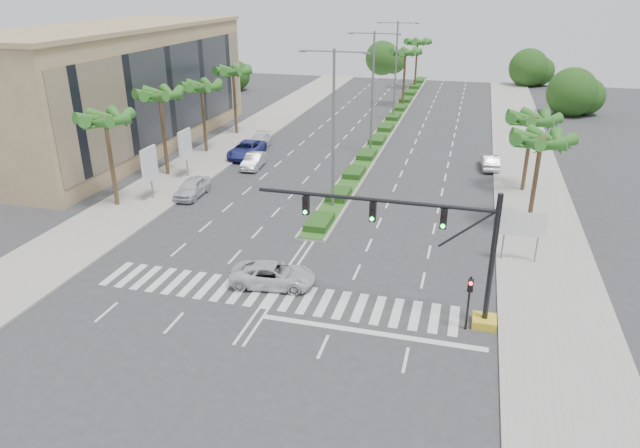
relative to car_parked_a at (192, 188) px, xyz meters
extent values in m
plane|color=#333335|center=(11.80, -13.58, -0.76)|extent=(160.00, 160.00, 0.00)
cube|color=gray|center=(27.00, 6.42, -0.68)|extent=(6.00, 120.00, 0.15)
cube|color=gray|center=(-3.40, 6.42, -0.68)|extent=(6.00, 120.00, 0.15)
cube|color=gray|center=(11.80, 31.42, -0.66)|extent=(2.20, 75.00, 0.20)
cube|color=#30521C|center=(11.80, 31.42, -0.54)|extent=(1.80, 75.00, 0.04)
cube|color=tan|center=(-14.20, 12.42, 5.24)|extent=(12.00, 36.00, 12.00)
cube|color=gold|center=(23.30, -13.58, -0.53)|extent=(1.20, 1.20, 0.45)
cylinder|color=black|center=(23.30, -13.58, 2.94)|extent=(0.28, 0.28, 7.00)
cylinder|color=black|center=(17.30, -13.58, 5.54)|extent=(12.00, 0.20, 0.20)
cylinder|color=black|center=(21.90, -13.58, 4.44)|extent=(2.53, 0.12, 2.15)
cube|color=black|center=(20.80, -13.58, 4.89)|extent=(0.32, 0.24, 1.00)
cylinder|color=#19E533|center=(20.80, -13.72, 4.57)|extent=(0.20, 0.06, 0.20)
cube|color=black|center=(17.30, -13.58, 4.89)|extent=(0.32, 0.24, 1.00)
cylinder|color=#19E533|center=(17.30, -13.72, 4.57)|extent=(0.20, 0.06, 0.20)
cube|color=black|center=(13.80, -13.58, 4.89)|extent=(0.32, 0.24, 1.00)
cylinder|color=#19E533|center=(13.80, -13.72, 4.57)|extent=(0.20, 0.06, 0.20)
cylinder|color=black|center=(22.40, -14.18, 0.74)|extent=(0.12, 0.12, 3.00)
cube|color=black|center=(22.40, -14.33, 1.84)|extent=(0.28, 0.22, 0.65)
cylinder|color=red|center=(22.40, -14.46, 2.02)|extent=(0.18, 0.05, 0.18)
cylinder|color=slate|center=(24.30, -5.58, 0.64)|extent=(0.10, 0.10, 2.80)
cylinder|color=slate|center=(26.30, -5.58, 0.64)|extent=(0.10, 0.10, 2.80)
cube|color=#0C6638|center=(25.30, -5.58, 1.84)|extent=(2.60, 0.08, 1.50)
cube|color=white|center=(25.30, -5.63, 1.84)|extent=(2.70, 0.02, 1.60)
cylinder|color=slate|center=(-2.70, -1.58, 0.64)|extent=(0.12, 0.12, 2.80)
cube|color=white|center=(-2.70, -1.58, 2.24)|extent=(0.18, 2.10, 2.70)
cube|color=#D8594C|center=(-2.70, -1.58, 2.24)|extent=(0.12, 2.00, 2.60)
cylinder|color=slate|center=(-2.70, 4.42, 0.64)|extent=(0.12, 0.12, 2.80)
cube|color=white|center=(-2.70, 4.42, 2.24)|extent=(0.18, 2.10, 2.70)
cube|color=#D8594C|center=(-2.70, 4.42, 2.24)|extent=(0.12, 2.00, 2.60)
cylinder|color=brown|center=(-4.70, -3.58, 2.74)|extent=(0.32, 0.32, 7.00)
sphere|color=brown|center=(-4.70, -3.58, 6.14)|extent=(0.70, 0.70, 0.70)
cone|color=#346B21|center=(-3.60, -3.58, 6.04)|extent=(0.90, 3.62, 1.50)
cone|color=#346B21|center=(-4.01, -2.72, 6.04)|extent=(3.39, 2.96, 1.50)
cone|color=#346B21|center=(-4.94, -2.51, 6.04)|extent=(3.73, 1.68, 1.50)
cone|color=#346B21|center=(-5.69, -3.10, 6.04)|extent=(2.38, 3.65, 1.50)
cone|color=#346B21|center=(-5.69, -4.06, 6.04)|extent=(2.38, 3.65, 1.50)
cone|color=#346B21|center=(-4.94, -4.65, 6.04)|extent=(3.73, 1.68, 1.50)
cone|color=#346B21|center=(-4.01, -4.44, 6.04)|extent=(3.39, 2.96, 1.50)
cylinder|color=brown|center=(-4.70, 4.42, 2.94)|extent=(0.32, 0.32, 7.40)
sphere|color=brown|center=(-4.70, 4.42, 6.54)|extent=(0.70, 0.70, 0.70)
cone|color=#346B21|center=(-3.60, 4.42, 6.44)|extent=(0.90, 3.62, 1.50)
cone|color=#346B21|center=(-4.01, 5.28, 6.44)|extent=(3.39, 2.96, 1.50)
cone|color=#346B21|center=(-4.94, 5.49, 6.44)|extent=(3.73, 1.68, 1.50)
cone|color=#346B21|center=(-5.69, 4.90, 6.44)|extent=(2.38, 3.65, 1.50)
cone|color=#346B21|center=(-5.69, 3.94, 6.44)|extent=(2.38, 3.65, 1.50)
cone|color=#346B21|center=(-4.94, 3.35, 6.44)|extent=(3.73, 1.68, 1.50)
cone|color=#346B21|center=(-4.01, 3.56, 6.44)|extent=(3.39, 2.96, 1.50)
cylinder|color=brown|center=(-4.70, 12.42, 2.64)|extent=(0.32, 0.32, 6.80)
sphere|color=brown|center=(-4.70, 12.42, 5.94)|extent=(0.70, 0.70, 0.70)
cone|color=#346B21|center=(-3.60, 12.42, 5.84)|extent=(0.90, 3.62, 1.50)
cone|color=#346B21|center=(-4.01, 13.28, 5.84)|extent=(3.39, 2.96, 1.50)
cone|color=#346B21|center=(-4.94, 13.49, 5.84)|extent=(3.73, 1.68, 1.50)
cone|color=#346B21|center=(-5.69, 12.90, 5.84)|extent=(2.38, 3.65, 1.50)
cone|color=#346B21|center=(-5.69, 11.94, 5.84)|extent=(2.38, 3.65, 1.50)
cone|color=#346B21|center=(-4.94, 11.35, 5.84)|extent=(3.73, 1.68, 1.50)
cone|color=#346B21|center=(-4.01, 11.56, 5.84)|extent=(3.39, 2.96, 1.50)
cylinder|color=brown|center=(-4.70, 20.42, 2.84)|extent=(0.32, 0.32, 7.20)
sphere|color=brown|center=(-4.70, 20.42, 6.34)|extent=(0.70, 0.70, 0.70)
cone|color=#346B21|center=(-3.60, 20.42, 6.24)|extent=(0.90, 3.62, 1.50)
cone|color=#346B21|center=(-4.01, 21.28, 6.24)|extent=(3.39, 2.96, 1.50)
cone|color=#346B21|center=(-4.94, 21.49, 6.24)|extent=(3.73, 1.68, 1.50)
cone|color=#346B21|center=(-5.69, 20.90, 6.24)|extent=(2.38, 3.65, 1.50)
cone|color=#346B21|center=(-5.69, 19.94, 6.24)|extent=(2.38, 3.65, 1.50)
cone|color=#346B21|center=(-4.94, 19.35, 6.24)|extent=(3.73, 1.68, 1.50)
cone|color=#346B21|center=(-4.01, 19.56, 6.24)|extent=(3.39, 2.96, 1.50)
cylinder|color=brown|center=(26.30, 0.42, 2.49)|extent=(0.32, 0.32, 6.50)
sphere|color=brown|center=(26.30, 0.42, 5.64)|extent=(0.70, 0.70, 0.70)
cone|color=#346B21|center=(27.40, 0.42, 5.54)|extent=(0.90, 3.62, 1.50)
cone|color=#346B21|center=(26.99, 1.28, 5.54)|extent=(3.39, 2.96, 1.50)
cone|color=#346B21|center=(26.06, 1.49, 5.54)|extent=(3.73, 1.68, 1.50)
cone|color=#346B21|center=(25.31, 0.90, 5.54)|extent=(2.38, 3.65, 1.50)
cone|color=#346B21|center=(25.31, -0.06, 5.54)|extent=(2.38, 3.65, 1.50)
cone|color=#346B21|center=(26.06, -0.65, 5.54)|extent=(3.73, 1.68, 1.50)
cone|color=#346B21|center=(26.99, -0.44, 5.54)|extent=(3.39, 2.96, 1.50)
cylinder|color=brown|center=(26.30, 8.42, 2.34)|extent=(0.32, 0.32, 6.20)
sphere|color=brown|center=(26.30, 8.42, 5.34)|extent=(0.70, 0.70, 0.70)
cone|color=#346B21|center=(27.40, 8.42, 5.24)|extent=(0.90, 3.62, 1.50)
cone|color=#346B21|center=(26.99, 9.28, 5.24)|extent=(3.39, 2.96, 1.50)
cone|color=#346B21|center=(26.06, 9.49, 5.24)|extent=(3.73, 1.68, 1.50)
cone|color=#346B21|center=(25.31, 8.90, 5.24)|extent=(2.38, 3.65, 1.50)
cone|color=#346B21|center=(25.31, 7.94, 5.24)|extent=(2.38, 3.65, 1.50)
cone|color=#346B21|center=(26.06, 7.35, 5.24)|extent=(3.73, 1.68, 1.50)
cone|color=#346B21|center=(26.99, 7.56, 5.24)|extent=(3.39, 2.96, 1.50)
cylinder|color=brown|center=(11.80, 41.42, 2.99)|extent=(0.32, 0.32, 7.50)
sphere|color=brown|center=(11.80, 41.42, 6.64)|extent=(0.70, 0.70, 0.70)
cone|color=#346B21|center=(12.90, 41.42, 6.54)|extent=(0.90, 3.62, 1.50)
cone|color=#346B21|center=(12.49, 42.28, 6.54)|extent=(3.39, 2.96, 1.50)
cone|color=#346B21|center=(11.56, 42.49, 6.54)|extent=(3.73, 1.68, 1.50)
cone|color=#346B21|center=(10.81, 41.90, 6.54)|extent=(2.38, 3.65, 1.50)
cone|color=#346B21|center=(10.81, 40.94, 6.54)|extent=(2.38, 3.65, 1.50)
cone|color=#346B21|center=(11.56, 40.35, 6.54)|extent=(3.73, 1.68, 1.50)
cone|color=#346B21|center=(12.49, 40.56, 6.54)|extent=(3.39, 2.96, 1.50)
cylinder|color=brown|center=(11.80, 56.42, 2.99)|extent=(0.32, 0.32, 7.50)
sphere|color=brown|center=(11.80, 56.42, 6.64)|extent=(0.70, 0.70, 0.70)
cone|color=#346B21|center=(12.90, 56.42, 6.54)|extent=(0.90, 3.62, 1.50)
cone|color=#346B21|center=(12.49, 57.28, 6.54)|extent=(3.39, 2.96, 1.50)
cone|color=#346B21|center=(11.56, 57.49, 6.54)|extent=(3.73, 1.68, 1.50)
cone|color=#346B21|center=(10.81, 56.90, 6.54)|extent=(2.38, 3.65, 1.50)
cone|color=#346B21|center=(10.81, 55.94, 6.54)|extent=(2.38, 3.65, 1.50)
cone|color=#346B21|center=(11.56, 55.35, 6.54)|extent=(3.73, 1.68, 1.50)
cone|color=#346B21|center=(12.49, 55.56, 6.54)|extent=(3.39, 2.96, 1.50)
cylinder|color=slate|center=(11.80, 0.42, 5.24)|extent=(0.20, 0.20, 12.00)
cylinder|color=slate|center=(10.60, 0.42, 11.04)|extent=(2.40, 0.10, 0.10)
cylinder|color=slate|center=(13.00, 0.42, 11.04)|extent=(2.40, 0.10, 0.10)
cube|color=slate|center=(9.50, 0.42, 10.99)|extent=(0.50, 0.25, 0.12)
cube|color=slate|center=(14.10, 0.42, 10.99)|extent=(0.50, 0.25, 0.12)
cylinder|color=slate|center=(11.80, 16.42, 5.24)|extent=(0.20, 0.20, 12.00)
cylinder|color=slate|center=(10.60, 16.42, 11.04)|extent=(2.40, 0.10, 0.10)
cylinder|color=slate|center=(13.00, 16.42, 11.04)|extent=(2.40, 0.10, 0.10)
cube|color=slate|center=(9.50, 16.42, 10.99)|extent=(0.50, 0.25, 0.12)
cube|color=slate|center=(14.10, 16.42, 10.99)|extent=(0.50, 0.25, 0.12)
cylinder|color=slate|center=(11.80, 32.42, 5.24)|extent=(0.20, 0.20, 12.00)
cylinder|color=slate|center=(10.60, 32.42, 11.04)|extent=(2.40, 0.10, 0.10)
cylinder|color=slate|center=(13.00, 32.42, 11.04)|extent=(2.40, 0.10, 0.10)
cube|color=slate|center=(9.50, 32.42, 10.99)|extent=(0.50, 0.25, 0.12)
cube|color=slate|center=(14.10, 32.42, 10.99)|extent=(0.50, 0.25, 0.12)
imported|color=silver|center=(0.00, 0.00, 0.00)|extent=(1.95, 4.52, 1.52)
imported|color=#B8B9BD|center=(2.05, 8.71, -0.06)|extent=(1.75, 4.34, 1.40)
imported|color=navy|center=(0.00, 11.85, 0.03)|extent=(2.69, 5.69, 1.57)
imported|color=silver|center=(0.00, 15.23, -0.06)|extent=(2.40, 4.97, 1.39)
imported|color=silver|center=(11.45, -12.45, -0.07)|extent=(5.17, 2.87, 1.37)
imported|color=#ACADB1|center=(23.60, 14.19, -0.06)|extent=(1.87, 4.34, 1.39)
camera|label=1|loc=(21.70, -39.86, 15.50)|focal=32.00mm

